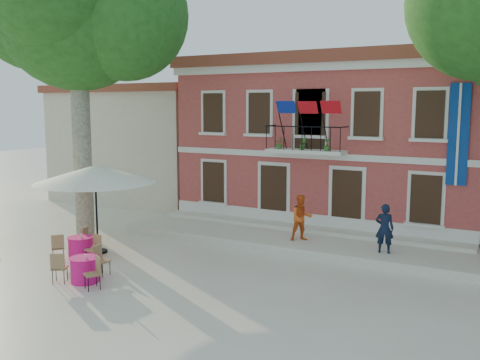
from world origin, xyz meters
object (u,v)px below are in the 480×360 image
Objects in this scene: cafe_table_0 at (81,247)px; plane_tree_west at (77,12)px; patio_umbrella at (95,174)px; cafe_table_1 at (85,268)px; pedestrian_navy at (385,228)px; pedestrian_orange at (301,218)px.

plane_tree_west is at bearing 131.68° from cafe_table_0.
patio_umbrella is 2.30× the size of cafe_table_1.
pedestrian_navy is 10.55m from cafe_table_0.
pedestrian_navy is at bearing 27.46° from cafe_table_0.
patio_umbrella reaches higher than pedestrian_navy.
plane_tree_west reaches higher than pedestrian_navy.
cafe_table_1 is (-4.21, -6.82, -0.73)m from pedestrian_orange.
plane_tree_west is 6.51× the size of cafe_table_0.
patio_umbrella is at bearing 91.95° from cafe_table_0.
pedestrian_orange reaches higher than cafe_table_1.
cafe_table_0 is at bearing -48.32° from plane_tree_west.
plane_tree_west is at bearing 147.13° from patio_umbrella.
pedestrian_orange is 8.05m from cafe_table_1.
patio_umbrella is 7.70m from pedestrian_orange.
cafe_table_0 is (0.03, -0.86, -2.45)m from patio_umbrella.
pedestrian_navy is 0.93× the size of cafe_table_0.
cafe_table_0 is (-9.34, -4.85, -0.72)m from pedestrian_navy.
pedestrian_navy is (9.37, 3.99, -1.73)m from patio_umbrella.
cafe_table_0 and cafe_table_1 have the same top height.
pedestrian_orange is at bearing 39.06° from cafe_table_0.
plane_tree_west is 13.79m from pedestrian_navy.
patio_umbrella is at bearing 127.47° from cafe_table_1.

